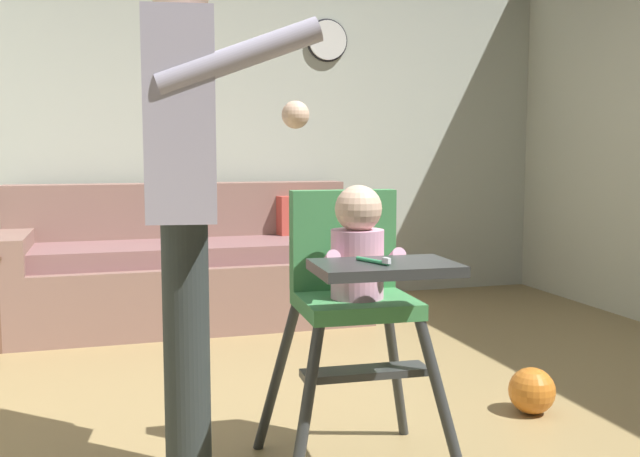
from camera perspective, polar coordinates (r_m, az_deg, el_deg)
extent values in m
cube|color=#977E50|center=(2.81, 7.17, -17.28)|extent=(5.88, 6.87, 0.10)
cube|color=#B4BBAC|center=(5.13, -4.84, 8.74)|extent=(5.08, 0.06, 2.60)
cube|color=#846157|center=(4.55, -10.46, -4.93)|extent=(2.18, 0.84, 0.40)
cube|color=#846157|center=(4.81, -10.98, 0.84)|extent=(2.18, 0.22, 0.46)
cube|color=#846157|center=(4.51, -23.31, -1.57)|extent=(0.20, 0.84, 0.20)
cube|color=#846157|center=(4.71, 1.68, -0.75)|extent=(0.20, 0.84, 0.20)
cube|color=#825758|center=(4.43, -16.58, -2.03)|extent=(0.88, 0.60, 0.11)
cube|color=#825758|center=(4.53, -4.45, -1.62)|extent=(0.88, 0.60, 0.11)
cube|color=#B24238|center=(4.83, -1.43, 0.61)|extent=(0.35, 0.15, 0.34)
cylinder|color=#303333|center=(2.16, -1.28, -15.34)|extent=(0.18, 0.16, 0.56)
cylinder|color=#303333|center=(2.29, 9.87, -14.15)|extent=(0.16, 0.18, 0.56)
cylinder|color=#303333|center=(2.57, -3.48, -11.82)|extent=(0.16, 0.18, 0.56)
cylinder|color=#303333|center=(2.68, 6.01, -11.08)|extent=(0.18, 0.16, 0.56)
cube|color=#3D8349|center=(2.33, 2.82, -6.04)|extent=(0.38, 0.38, 0.05)
cube|color=#3D8349|center=(2.44, 1.83, -0.87)|extent=(0.36, 0.09, 0.34)
cube|color=#303333|center=(2.03, 5.21, -3.14)|extent=(0.41, 0.28, 0.03)
cube|color=#303333|center=(2.28, 3.59, -11.39)|extent=(0.40, 0.12, 0.02)
cylinder|color=#DEA0BD|center=(2.29, 2.99, -2.83)|extent=(0.18, 0.18, 0.22)
sphere|color=beige|center=(2.26, 3.08, 1.59)|extent=(0.15, 0.15, 0.15)
cylinder|color=#DEA0BD|center=(2.22, 0.69, -2.81)|extent=(0.05, 0.15, 0.10)
cylinder|color=#DEA0BD|center=(2.28, 5.81, -2.60)|extent=(0.05, 0.15, 0.10)
cylinder|color=#38A366|center=(2.01, 4.20, -2.60)|extent=(0.06, 0.13, 0.01)
cube|color=white|center=(1.97, 5.33, -2.57)|extent=(0.02, 0.03, 0.02)
cylinder|color=#282F2E|center=(2.27, -10.59, -10.22)|extent=(0.14, 0.14, 0.86)
cylinder|color=#282F2E|center=(2.38, -10.47, -9.41)|extent=(0.14, 0.14, 0.86)
cube|color=#9994A7|center=(2.24, -10.90, 8.59)|extent=(0.26, 0.43, 0.61)
cylinder|color=#9994A7|center=(2.07, -6.46, 13.46)|extent=(0.48, 0.14, 0.23)
sphere|color=beige|center=(2.07, -1.97, 9.06)|extent=(0.08, 0.08, 0.08)
cylinder|color=#9994A7|center=(2.48, -10.64, 8.35)|extent=(0.07, 0.07, 0.55)
sphere|color=orange|center=(3.11, 16.55, -12.30)|extent=(0.19, 0.19, 0.19)
cylinder|color=brown|center=(4.49, -23.71, -4.85)|extent=(0.04, 0.04, 0.50)
cylinder|color=white|center=(5.26, 0.59, 14.79)|extent=(0.28, 0.03, 0.28)
cylinder|color=black|center=(5.28, 0.54, 14.77)|extent=(0.30, 0.02, 0.30)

